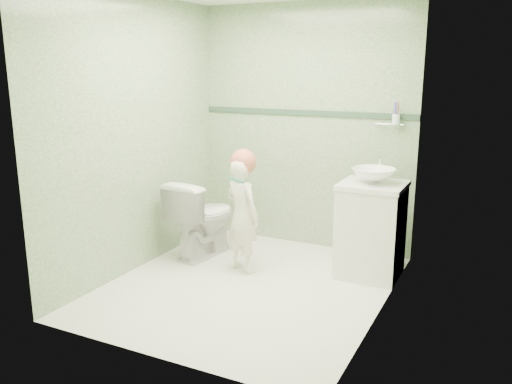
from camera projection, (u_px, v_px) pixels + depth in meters
The scene contains 12 objects.
ground at pixel (248, 286), 4.43m from camera, with size 2.50×2.50×0.00m, color white.
room_shell at pixel (248, 144), 4.15m from camera, with size 2.50×2.54×2.40m.
trim_stripe at pixel (305, 113), 5.20m from camera, with size 2.20×0.02×0.05m, color #2F4E39.
vanity at pixel (371, 231), 4.59m from camera, with size 0.52×0.50×0.80m, color silver.
counter at pixel (373, 185), 4.49m from camera, with size 0.54×0.52×0.04m, color white.
basin at pixel (374, 176), 4.47m from camera, with size 0.37×0.37×0.13m, color white.
faucet at pixel (379, 163), 4.62m from camera, with size 0.03×0.13×0.18m.
cup_holder at pixel (395, 119), 4.77m from camera, with size 0.26×0.07×0.21m.
toilet at pixel (203, 217), 5.09m from camera, with size 0.42×0.74×0.75m, color white.
toddler at pixel (242, 216), 4.67m from camera, with size 0.37×0.25×1.02m, color white.
hair_cap at pixel (243, 162), 4.58m from camera, with size 0.23×0.23×0.23m, color #C26548.
teal_toothbrush at pixel (237, 180), 4.45m from camera, with size 0.11×0.14×0.08m.
Camera 1 is at (1.89, -3.67, 1.80)m, focal length 37.11 mm.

